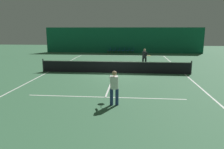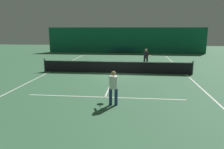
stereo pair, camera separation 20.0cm
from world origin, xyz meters
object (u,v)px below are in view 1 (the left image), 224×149
at_px(courtside_chair_0, 110,50).
at_px(courtside_chair_4, 128,50).
at_px(player_near, 114,85).
at_px(courtside_chair_5, 133,50).
at_px(courtside_chair_1, 114,50).
at_px(courtside_chair_3, 124,50).
at_px(tennis_net, 115,67).
at_px(courtside_chair_2, 119,50).
at_px(player_far, 145,57).

bearing_deg(courtside_chair_0, courtside_chair_4, 90.00).
bearing_deg(player_near, courtside_chair_5, -10.42).
xyz_separation_m(courtside_chair_0, courtside_chair_1, (0.68, 0.00, 0.00)).
bearing_deg(courtside_chair_3, player_near, 1.07).
xyz_separation_m(tennis_net, courtside_chair_3, (0.13, 14.55, -0.03)).
xyz_separation_m(courtside_chair_2, courtside_chair_5, (2.03, 0.00, 0.00)).
distance_m(player_far, courtside_chair_2, 12.12).
bearing_deg(courtside_chair_4, courtside_chair_2, -90.00).
relative_size(courtside_chair_0, courtside_chair_3, 1.00).
distance_m(courtside_chair_0, courtside_chair_4, 2.70).
height_order(player_far, courtside_chair_4, player_far).
bearing_deg(courtside_chair_2, courtside_chair_5, 90.00).
relative_size(tennis_net, player_far, 7.00).
relative_size(courtside_chair_3, courtside_chair_5, 1.00).
relative_size(tennis_net, courtside_chair_3, 14.29).
bearing_deg(player_near, courtside_chair_1, -3.41).
relative_size(player_far, courtside_chair_5, 2.04).
bearing_deg(courtside_chair_3, tennis_net, -0.52).
xyz_separation_m(courtside_chair_0, courtside_chair_4, (2.70, 0.00, 0.00)).
height_order(player_near, courtside_chair_3, player_near).
relative_size(courtside_chair_2, courtside_chair_5, 1.00).
bearing_deg(player_near, courtside_chair_2, -5.16).
xyz_separation_m(tennis_net, courtside_chair_2, (-0.54, 14.55, -0.03)).
distance_m(tennis_net, courtside_chair_4, 14.57).
height_order(courtside_chair_0, courtside_chair_4, same).
bearing_deg(courtside_chair_5, tennis_net, -5.82).
xyz_separation_m(courtside_chair_2, courtside_chair_3, (0.68, 0.00, 0.00)).
relative_size(player_far, courtside_chair_1, 2.04).
bearing_deg(courtside_chair_1, courtside_chair_5, 90.00).
height_order(courtside_chair_0, courtside_chair_2, same).
relative_size(player_far, courtside_chair_0, 2.04).
xyz_separation_m(courtside_chair_0, courtside_chair_3, (2.03, 0.00, 0.00)).
bearing_deg(courtside_chair_5, courtside_chair_3, -90.00).
bearing_deg(courtside_chair_1, courtside_chair_4, 90.00).
bearing_deg(player_near, tennis_net, -3.83).
relative_size(courtside_chair_0, courtside_chair_5, 1.00).
relative_size(courtside_chair_2, courtside_chair_4, 1.00).
bearing_deg(courtside_chair_3, courtside_chair_0, -90.00).
relative_size(tennis_net, courtside_chair_2, 14.29).
distance_m(player_far, courtside_chair_1, 12.31).
xyz_separation_m(player_near, courtside_chair_4, (0.26, 22.05, -0.46)).
bearing_deg(courtside_chair_3, courtside_chair_5, 90.00).
bearing_deg(tennis_net, courtside_chair_4, 86.82).
bearing_deg(courtside_chair_1, courtside_chair_3, 90.00).
height_order(courtside_chair_1, courtside_chair_3, same).
bearing_deg(courtside_chair_3, player_far, 11.41).
height_order(courtside_chair_1, courtside_chair_4, same).
bearing_deg(courtside_chair_0, courtside_chair_5, 90.00).
relative_size(courtside_chair_1, courtside_chair_3, 1.00).
height_order(player_near, courtside_chair_5, player_near).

